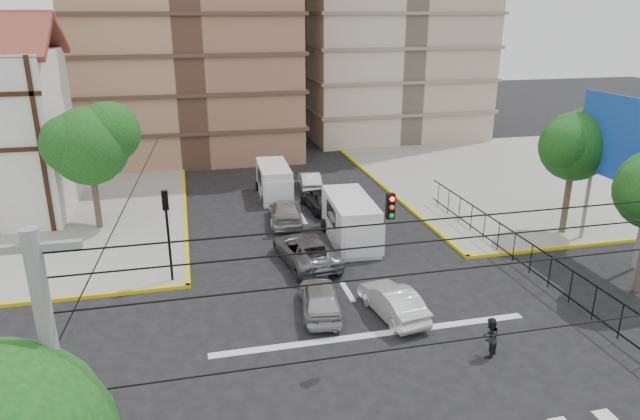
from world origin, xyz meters
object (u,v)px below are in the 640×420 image
object	(u,v)px
pedestrian_crosswalk	(490,338)
van_left_lane	(274,182)
traffic_light_nw	(167,221)
van_right_lane	(352,222)
car_white_front_right	(393,301)
car_silver_front_left	(320,298)

from	to	relation	value
pedestrian_crosswalk	van_left_lane	bearing A→B (deg)	-116.91
traffic_light_nw	van_right_lane	bearing A→B (deg)	15.78
van_right_lane	car_white_front_right	world-z (taller)	van_right_lane
traffic_light_nw	car_white_front_right	world-z (taller)	traffic_light_nw
van_right_lane	van_left_lane	world-z (taller)	van_right_lane
traffic_light_nw	pedestrian_crosswalk	xyz separation A→B (m)	(11.46, -8.99, -2.33)
car_silver_front_left	car_white_front_right	xyz separation A→B (m)	(2.91, -0.95, -0.02)
van_left_lane	car_silver_front_left	xyz separation A→B (m)	(-0.66, -16.18, -0.41)
van_left_lane	pedestrian_crosswalk	xyz separation A→B (m)	(4.67, -20.79, -0.31)
van_right_lane	car_silver_front_left	xyz separation A→B (m)	(-3.48, -7.10, -0.54)
van_left_lane	car_white_front_right	world-z (taller)	van_left_lane
car_white_front_right	car_silver_front_left	bearing A→B (deg)	-26.70
van_right_lane	van_left_lane	bearing A→B (deg)	110.41
car_silver_front_left	traffic_light_nw	bearing A→B (deg)	-27.94
car_white_front_right	pedestrian_crosswalk	xyz separation A→B (m)	(2.42, -3.66, 0.12)
van_left_lane	car_silver_front_left	world-z (taller)	van_left_lane
traffic_light_nw	van_right_lane	distance (m)	10.17
car_silver_front_left	car_white_front_right	bearing A→B (deg)	169.55
traffic_light_nw	car_silver_front_left	xyz separation A→B (m)	(6.13, -4.38, -2.43)
traffic_light_nw	car_silver_front_left	size ratio (longest dim) A/B	1.10
traffic_light_nw	van_right_lane	world-z (taller)	traffic_light_nw
van_right_lane	van_left_lane	distance (m)	9.52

